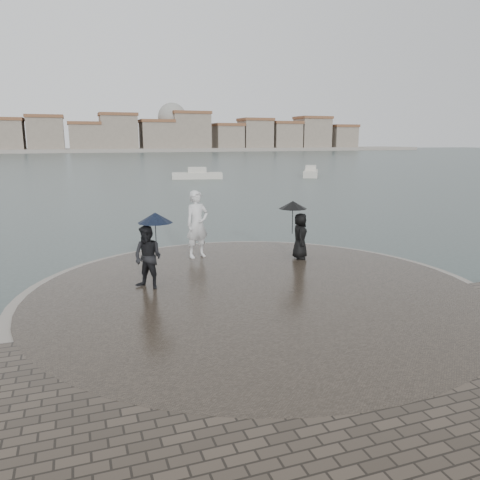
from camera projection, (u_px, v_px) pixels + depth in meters
name	position (u px, v px, depth m)	size (l,w,h in m)	color
ground	(320.00, 358.00, 9.39)	(400.00, 400.00, 0.00)	#2B3835
kerb_ring	(256.00, 296.00, 12.58)	(12.50, 12.50, 0.32)	gray
quay_tip	(256.00, 296.00, 12.57)	(11.90, 11.90, 0.36)	#2D261E
statue	(197.00, 224.00, 15.74)	(0.83, 0.54, 2.27)	silver
visitor_left	(149.00, 249.00, 12.45)	(1.25, 1.09, 2.04)	black
visitor_right	(298.00, 227.00, 15.57)	(1.11, 1.02, 1.95)	black
far_skyline	(65.00, 135.00, 154.25)	(260.00, 20.00, 37.00)	gray
boats	(173.00, 179.00, 46.95)	(41.69, 15.31, 1.50)	beige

